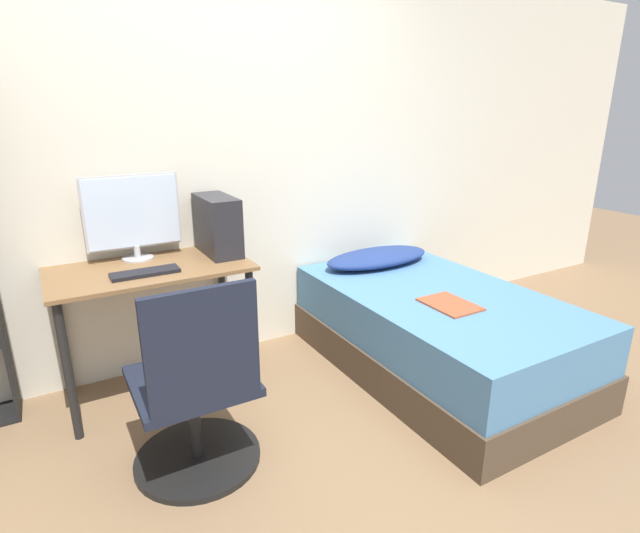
# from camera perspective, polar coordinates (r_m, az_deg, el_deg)

# --- Properties ---
(ground_plane) EXTENTS (14.00, 14.00, 0.00)m
(ground_plane) POSITION_cam_1_polar(r_m,az_deg,el_deg) (2.46, 2.32, -23.14)
(ground_plane) COLOR #846647
(wall_back) EXTENTS (8.00, 0.05, 2.50)m
(wall_back) POSITION_cam_1_polar(r_m,az_deg,el_deg) (3.22, -11.80, 11.08)
(wall_back) COLOR silver
(wall_back) RESTS_ON ground_plane
(desk) EXTENTS (1.06, 0.59, 0.77)m
(desk) POSITION_cam_1_polar(r_m,az_deg,el_deg) (2.93, -18.61, -2.39)
(desk) COLOR brown
(desk) RESTS_ON ground_plane
(office_chair) EXTENTS (0.59, 0.59, 0.95)m
(office_chair) POSITION_cam_1_polar(r_m,az_deg,el_deg) (2.37, -13.90, -14.87)
(office_chair) COLOR black
(office_chair) RESTS_ON ground_plane
(bed) EXTENTS (1.08, 1.80, 0.52)m
(bed) POSITION_cam_1_polar(r_m,az_deg,el_deg) (3.25, 13.16, -7.25)
(bed) COLOR #4C3D2D
(bed) RESTS_ON ground_plane
(pillow) EXTENTS (0.82, 0.36, 0.11)m
(pillow) POSITION_cam_1_polar(r_m,az_deg,el_deg) (3.59, 6.61, 1.04)
(pillow) COLOR navy
(pillow) RESTS_ON bed
(magazine) EXTENTS (0.24, 0.32, 0.01)m
(magazine) POSITION_cam_1_polar(r_m,az_deg,el_deg) (2.96, 14.62, -4.21)
(magazine) COLOR #B24C2D
(magazine) RESTS_ON bed
(monitor) EXTENTS (0.52, 0.18, 0.48)m
(monitor) POSITION_cam_1_polar(r_m,az_deg,el_deg) (3.01, -20.60, 5.52)
(monitor) COLOR #B7B7BC
(monitor) RESTS_ON desk
(keyboard) EXTENTS (0.35, 0.12, 0.02)m
(keyboard) POSITION_cam_1_polar(r_m,az_deg,el_deg) (2.77, -19.35, -0.67)
(keyboard) COLOR black
(keyboard) RESTS_ON desk
(pc_tower) EXTENTS (0.18, 0.39, 0.34)m
(pc_tower) POSITION_cam_1_polar(r_m,az_deg,el_deg) (3.02, -11.64, 4.66)
(pc_tower) COLOR #232328
(pc_tower) RESTS_ON desk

